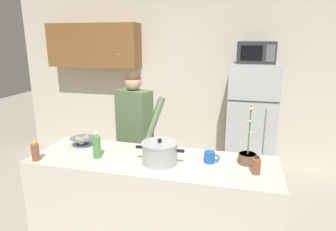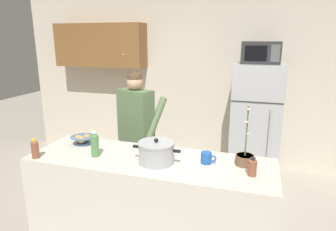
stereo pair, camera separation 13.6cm
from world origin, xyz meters
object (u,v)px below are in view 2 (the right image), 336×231
cooking_pot (156,152)px  microwave (261,53)px  refrigerator (255,123)px  bottle_mid_counter (95,144)px  bottle_near_edge (252,167)px  potted_orchid (245,158)px  bottle_far_corner (35,149)px  bread_bowl (83,139)px  person_near_pot (137,124)px  coffee_mug (207,158)px

cooking_pot → microwave: bearing=67.7°
refrigerator → bottle_mid_counter: 2.36m
refrigerator → bottle_near_edge: bearing=-89.8°
refrigerator → potted_orchid: refrigerator is taller
bottle_far_corner → bottle_near_edge: bearing=6.4°
bread_bowl → bottle_mid_counter: 0.36m
bottle_near_edge → potted_orchid: (-0.07, 0.18, -0.01)m
person_near_pot → potted_orchid: 1.41m
person_near_pot → bottle_mid_counter: (-0.02, -0.87, 0.06)m
person_near_pot → bottle_far_corner: person_near_pot is taller
person_near_pot → potted_orchid: size_ratio=3.20×
microwave → bottle_far_corner: (-1.80, -2.10, -0.75)m
person_near_pot → potted_orchid: bearing=-28.1°
bread_bowl → bottle_mid_counter: bottle_mid_counter is taller
person_near_pot → refrigerator: bearing=39.2°
bread_bowl → bottle_mid_counter: bearing=-39.7°
refrigerator → cooking_pot: 2.06m
microwave → bread_bowl: size_ratio=2.04×
coffee_mug → refrigerator: bearing=78.5°
microwave → potted_orchid: (-0.06, -1.71, -0.77)m
microwave → cooking_pot: bearing=-112.3°
coffee_mug → bottle_mid_counter: (-0.96, -0.14, 0.07)m
microwave → coffee_mug: size_ratio=3.66×
person_near_pot → microwave: bearing=38.6°
refrigerator → bottle_far_corner: (-1.80, -2.12, 0.20)m
refrigerator → bread_bowl: bearing=-133.2°
cooking_pot → bread_bowl: size_ratio=1.76×
bottle_near_edge → cooking_pot: bearing=178.9°
microwave → potted_orchid: bearing=-92.0°
microwave → bread_bowl: (-1.60, -1.68, -0.78)m
person_near_pot → bottle_far_corner: (-0.50, -1.05, 0.03)m
bottle_mid_counter → potted_orchid: bearing=9.1°
bottle_mid_counter → bottle_far_corner: 0.51m
refrigerator → coffee_mug: (-0.36, -1.79, 0.16)m
coffee_mug → bottle_mid_counter: 0.98m
coffee_mug → bread_bowl: bread_bowl is taller
person_near_pot → coffee_mug: bearing=-37.6°
refrigerator → coffee_mug: refrigerator is taller
microwave → potted_orchid: microwave is taller
refrigerator → bread_bowl: refrigerator is taller
bottle_mid_counter → bread_bowl: bearing=140.3°
potted_orchid → coffee_mug: bearing=-169.0°
bottle_near_edge → bottle_mid_counter: (-1.33, -0.02, 0.04)m
refrigerator → potted_orchid: 1.74m
coffee_mug → bottle_near_edge: bottle_near_edge is taller
potted_orchid → bottle_mid_counter: bearing=-170.9°
refrigerator → person_near_pot: refrigerator is taller
bottle_near_edge → bread_bowl: bearing=172.6°
refrigerator → microwave: 0.95m
bottle_mid_counter → potted_orchid: 1.28m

